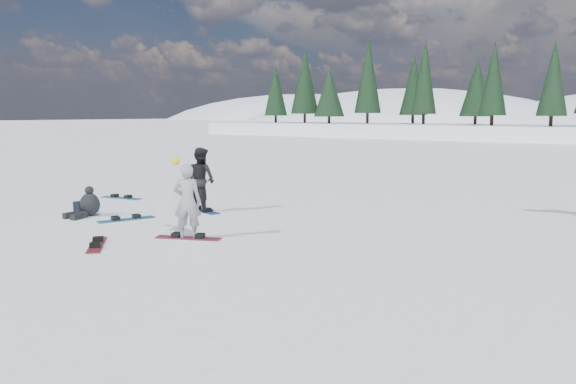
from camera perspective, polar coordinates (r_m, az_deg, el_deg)
The scene contains 10 objects.
ground at distance 13.99m, azimuth -9.95°, elevation -3.67°, with size 420.00×420.00×0.00m, color white.
snowboarder_woman at distance 12.71m, azimuth -10.21°, elevation -0.91°, with size 0.74×0.68×1.84m.
snowboarder_man at distance 16.26m, azimuth -8.83°, elevation 1.26°, with size 0.90×0.70×1.84m, color black.
seated_rider at distance 16.31m, azimuth -19.63°, elevation -1.22°, with size 0.66×1.02×0.83m.
gear_bag at distance 17.05m, azimuth -20.25°, elevation -1.44°, with size 0.45×0.30×0.30m, color black.
snowboard_woman at distance 12.87m, azimuth -10.10°, elevation -4.63°, with size 1.50×0.28×0.03m, color maroon.
snowboard_man at distance 16.38m, azimuth -8.76°, elevation -1.88°, with size 1.50×0.28×0.03m, color navy.
snowboard_loose_b at distance 12.70m, azimuth -18.84°, elevation -5.11°, with size 1.50×0.28×0.03m, color maroon.
snowboard_loose_c at distance 19.41m, azimuth -16.57°, elevation -0.59°, with size 1.50×0.28×0.03m, color teal.
snowboard_loose_a at distance 15.46m, azimuth -16.11°, elevation -2.70°, with size 1.50×0.28×0.03m, color teal.
Camera 1 is at (9.81, -9.58, 2.80)m, focal length 35.00 mm.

